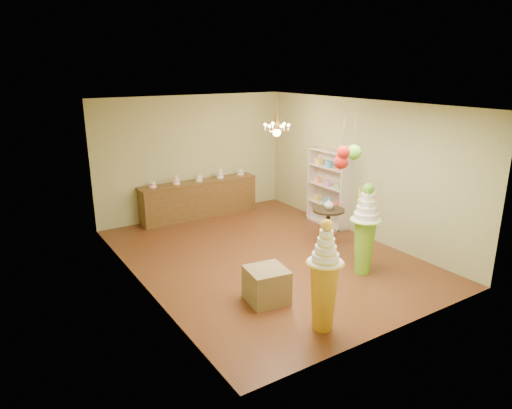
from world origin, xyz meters
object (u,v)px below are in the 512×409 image
pedestal_green (365,235)px  pedestal_orange (324,286)px  round_table (328,223)px  sideboard (199,198)px

pedestal_green → pedestal_orange: pedestal_green is taller
round_table → pedestal_orange: bearing=-132.3°
pedestal_green → pedestal_orange: size_ratio=1.02×
sideboard → round_table: bearing=-67.8°
pedestal_green → round_table: size_ratio=1.96×
pedestal_orange → sideboard: 5.68m
pedestal_green → round_table: 1.32m
pedestal_orange → sideboard: bearing=82.3°
pedestal_orange → round_table: (2.11, 2.32, -0.12)m
pedestal_orange → pedestal_green: bearing=29.3°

